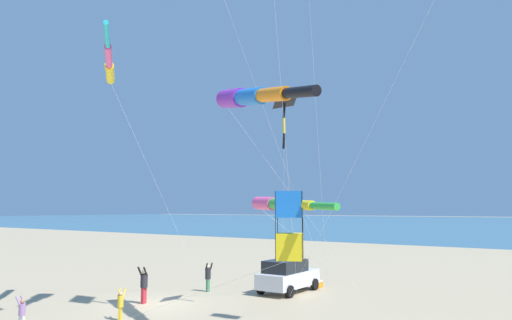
# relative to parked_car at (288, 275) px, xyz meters

# --- Properties ---
(ground_plane) EXTENTS (600.00, 600.00, 0.00)m
(ground_plane) POSITION_rel_parked_car_xyz_m (-6.52, 3.81, -0.95)
(ground_plane) COLOR tan
(ocean_water_strip) EXTENTS (240.00, 600.00, 0.01)m
(ocean_water_strip) POSITION_rel_parked_car_xyz_m (158.48, 3.81, -0.95)
(ocean_water_strip) COLOR #386B84
(ocean_water_strip) RESTS_ON ground_plane
(parked_car) EXTENTS (4.30, 2.07, 1.85)m
(parked_car) POSITION_rel_parked_car_xyz_m (0.00, 0.00, 0.00)
(parked_car) COLOR silver
(parked_car) RESTS_ON ground_plane
(cooler_box) EXTENTS (0.62, 0.42, 0.42)m
(cooler_box) POSITION_rel_parked_car_xyz_m (2.40, -0.71, -0.74)
(cooler_box) COLOR orange
(cooler_box) RESTS_ON ground_plane
(person_adult_flyer) EXTENTS (0.63, 0.53, 1.86)m
(person_adult_flyer) POSITION_rel_parked_car_xyz_m (-6.81, 4.43, 0.06)
(person_adult_flyer) COLOR #B72833
(person_adult_flyer) RESTS_ON ground_plane
(person_child_green_jacket) EXTENTS (0.55, 0.60, 1.67)m
(person_child_green_jacket) POSITION_rel_parked_car_xyz_m (-2.38, 3.95, -0.04)
(person_child_green_jacket) COLOR #3D7F51
(person_child_green_jacket) RESTS_ON ground_plane
(person_child_grey_jacket) EXTENTS (0.47, 0.43, 1.32)m
(person_child_grey_jacket) POSITION_rel_parked_car_xyz_m (-9.78, 2.58, -0.24)
(person_child_grey_jacket) COLOR gold
(person_child_grey_jacket) RESTS_ON ground_plane
(person_bystander_far) EXTENTS (0.36, 0.44, 1.31)m
(person_bystander_far) POSITION_rel_parked_car_xyz_m (-13.02, 4.54, -0.24)
(person_bystander_far) COLOR silver
(person_bystander_far) RESTS_ON ground_plane
(kite_windsock_red_high_left) EXTENTS (15.01, 7.02, 10.26)m
(kite_windsock_red_high_left) POSITION_rel_parked_car_xyz_m (-8.08, -3.00, 8.40)
(kite_windsock_red_high_left) COLOR purple
(kite_windsock_red_high_left) RESTS_ON ground_plane
(kite_delta_long_streamer_left) EXTENTS (6.87, 4.42, 10.27)m
(kite_delta_long_streamer_left) POSITION_rel_parked_car_xyz_m (-4.79, -2.68, 8.88)
(kite_delta_long_streamer_left) COLOR black
(kite_delta_long_streamer_left) RESTS_ON ground_plane
(kite_box_magenta_far_left) EXTENTS (1.11, 9.19, 5.30)m
(kite_box_magenta_far_left) POSITION_rel_parked_car_xyz_m (-10.74, -6.40, 3.29)
(kite_box_magenta_far_left) COLOR blue
(kite_box_magenta_far_left) RESTS_ON ground_plane
(kite_windsock_rainbow_low_near) EXTENTS (10.69, 6.00, 11.66)m
(kite_windsock_rainbow_low_near) POSITION_rel_parked_car_xyz_m (-9.91, 3.72, 10.50)
(kite_windsock_rainbow_low_near) COLOR yellow
(kite_windsock_rainbow_low_near) RESTS_ON ground_plane
(kite_windsock_orange_high_right) EXTENTS (14.35, 5.03, 5.20)m
(kite_windsock_orange_high_right) POSITION_rel_parked_car_xyz_m (-9.96, -5.60, 3.96)
(kite_windsock_orange_high_right) COLOR #EF4C93
(kite_windsock_orange_high_right) RESTS_ON ground_plane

